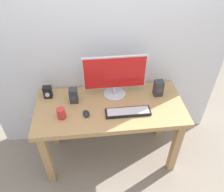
# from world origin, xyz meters

# --- Properties ---
(ground_plane) EXTENTS (6.00, 6.00, 0.00)m
(ground_plane) POSITION_xyz_m (0.00, 0.00, 0.00)
(ground_plane) COLOR gray
(wall_back) EXTENTS (2.48, 0.04, 3.00)m
(wall_back) POSITION_xyz_m (0.00, 0.36, 1.50)
(wall_back) COLOR silver
(wall_back) RESTS_ON ground_plane
(desk) EXTENTS (1.42, 0.64, 0.77)m
(desk) POSITION_xyz_m (0.00, 0.00, 0.65)
(desk) COLOR tan
(desk) RESTS_ON ground_plane
(monitor) EXTENTS (0.60, 0.22, 0.43)m
(monitor) POSITION_xyz_m (0.06, 0.17, 1.00)
(monitor) COLOR silver
(monitor) RESTS_ON desk
(keyboard_primary) EXTENTS (0.41, 0.12, 0.03)m
(keyboard_primary) POSITION_xyz_m (0.15, -0.12, 0.78)
(keyboard_primary) COLOR black
(keyboard_primary) RESTS_ON desk
(mouse) EXTENTS (0.08, 0.10, 0.04)m
(mouse) POSITION_xyz_m (-0.23, -0.10, 0.79)
(mouse) COLOR #232328
(mouse) RESTS_ON desk
(speaker_right) EXTENTS (0.09, 0.08, 0.16)m
(speaker_right) POSITION_xyz_m (0.49, 0.11, 0.85)
(speaker_right) COLOR #333338
(speaker_right) RESTS_ON desk
(speaker_left) EXTENTS (0.08, 0.08, 0.15)m
(speaker_left) POSITION_xyz_m (-0.34, 0.10, 0.85)
(speaker_left) COLOR #333338
(speaker_left) RESTS_ON desk
(audio_controller) EXTENTS (0.08, 0.08, 0.12)m
(audio_controller) POSITION_xyz_m (-0.59, 0.20, 0.83)
(audio_controller) COLOR black
(audio_controller) RESTS_ON desk
(coffee_mug) EXTENTS (0.07, 0.07, 0.10)m
(coffee_mug) POSITION_xyz_m (-0.44, -0.11, 0.82)
(coffee_mug) COLOR red
(coffee_mug) RESTS_ON desk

